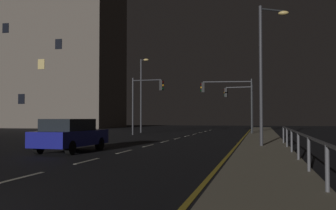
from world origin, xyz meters
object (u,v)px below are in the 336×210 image
traffic_light_overhead_east (146,95)px  street_lamp_median (142,89)px  street_lamp_far_end (265,62)px  traffic_light_near_left (239,99)px  traffic_light_near_right (228,94)px  building_distant (46,60)px  car (70,135)px

traffic_light_overhead_east → street_lamp_median: 5.20m
traffic_light_overhead_east → street_lamp_far_end: bearing=-50.9°
traffic_light_near_left → traffic_light_near_right: 3.98m
traffic_light_near_left → traffic_light_overhead_east: 10.30m
traffic_light_near_right → traffic_light_near_left: bearing=78.1°
traffic_light_near_left → building_distant: building_distant is taller
traffic_light_near_right → street_lamp_median: street_lamp_median is taller
car → traffic_light_near_right: 20.91m
car → traffic_light_near_left: traffic_light_near_left is taller
street_lamp_median → traffic_light_near_left: bearing=7.5°
traffic_light_overhead_east → traffic_light_near_right: 7.81m
street_lamp_far_end → street_lamp_median: bearing=125.1°
traffic_light_near_right → building_distant: size_ratio=0.21×
street_lamp_far_end → building_distant: bearing=134.5°
car → traffic_light_overhead_east: (-1.67, 17.66, 2.93)m
building_distant → traffic_light_near_left: bearing=-26.6°
car → building_distant: building_distant is taller
car → traffic_light_overhead_east: traffic_light_overhead_east is taller
traffic_light_near_left → traffic_light_overhead_east: (-8.31, -6.09, 0.19)m
car → traffic_light_near_left: size_ratio=0.91×
traffic_light_overhead_east → street_lamp_median: bearing=111.9°
traffic_light_near_right → street_lamp_median: 9.77m
street_lamp_far_end → street_lamp_median: size_ratio=0.94×
traffic_light_near_left → traffic_light_near_right: traffic_light_near_right is taller
car → street_lamp_far_end: street_lamp_far_end is taller
traffic_light_near_right → street_lamp_far_end: 15.71m
traffic_light_near_right → building_distant: building_distant is taller
traffic_light_near_left → street_lamp_median: 10.36m
building_distant → traffic_light_overhead_east: bearing=-42.7°
traffic_light_overhead_east → traffic_light_near_right: size_ratio=1.05×
traffic_light_near_right → building_distant: (-31.73, 20.17, 7.40)m
car → traffic_light_overhead_east: bearing=95.4°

